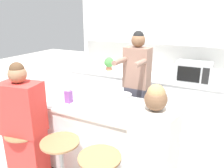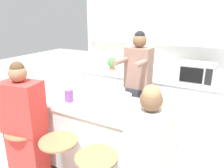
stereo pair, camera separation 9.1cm
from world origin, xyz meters
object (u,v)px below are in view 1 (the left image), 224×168
object	(u,v)px
bar_stool_leftmost	(27,154)
coffee_cup_far	(161,113)
banana_bunch	(157,104)
juice_carton	(69,97)
person_wrapped_blanket	(25,131)
fruit_bowl	(105,112)
microwave	(193,72)
kitchen_island	(109,138)
potted_plant	(109,63)
person_cooking	(136,92)
bar_stool_center_left	(62,165)
cooking_pot	(123,99)
coffee_cup_near	(145,108)

from	to	relation	value
bar_stool_leftmost	coffee_cup_far	distance (m)	1.62
banana_bunch	juice_carton	xyz separation A→B (m)	(-1.02, -0.39, 0.05)
person_wrapped_blanket	fruit_bowl	xyz separation A→B (m)	(0.81, 0.39, 0.24)
fruit_bowl	microwave	distance (m)	1.90
coffee_cup_far	microwave	world-z (taller)	microwave
fruit_bowl	banana_bunch	bearing A→B (deg)	49.55
kitchen_island	banana_bunch	distance (m)	0.75
person_wrapped_blanket	potted_plant	xyz separation A→B (m)	(-0.08, 2.20, 0.35)
kitchen_island	person_cooking	xyz separation A→B (m)	(0.10, 0.66, 0.42)
person_cooking	potted_plant	world-z (taller)	person_cooking
microwave	person_cooking	bearing A→B (deg)	-128.35
potted_plant	person_wrapped_blanket	bearing A→B (deg)	-87.90
fruit_bowl	bar_stool_center_left	bearing A→B (deg)	-132.27
person_wrapped_blanket	microwave	world-z (taller)	person_wrapped_blanket
fruit_bowl	juice_carton	xyz separation A→B (m)	(-0.58, 0.13, 0.04)
coffee_cup_far	kitchen_island	bearing A→B (deg)	178.25
juice_carton	cooking_pot	bearing A→B (deg)	22.71
person_wrapped_blanket	coffee_cup_near	world-z (taller)	person_wrapped_blanket
bar_stool_leftmost	fruit_bowl	size ratio (longest dim) A/B	3.84
coffee_cup_near	microwave	xyz separation A→B (m)	(0.32, 1.48, 0.12)
person_wrapped_blanket	coffee_cup_near	bearing A→B (deg)	20.16
fruit_bowl	coffee_cup_far	size ratio (longest dim) A/B	1.53
person_cooking	banana_bunch	bearing A→B (deg)	-41.71
bar_stool_center_left	person_wrapped_blanket	size ratio (longest dim) A/B	0.46
kitchen_island	bar_stool_center_left	bearing A→B (deg)	-111.38
juice_carton	kitchen_island	bearing A→B (deg)	15.79
cooking_pot	juice_carton	xyz separation A→B (m)	(-0.62, -0.26, 0.01)
kitchen_island	person_cooking	world-z (taller)	person_cooking
bar_stool_center_left	coffee_cup_near	xyz separation A→B (m)	(0.70, 0.66, 0.55)
bar_stool_leftmost	microwave	bearing A→B (deg)	55.14
kitchen_island	microwave	world-z (taller)	microwave
person_cooking	cooking_pot	size ratio (longest dim) A/B	5.91
person_wrapped_blanket	potted_plant	distance (m)	2.23
juice_carton	potted_plant	xyz separation A→B (m)	(-0.31, 1.69, 0.07)
kitchen_island	fruit_bowl	size ratio (longest dim) A/B	10.31
bar_stool_leftmost	juice_carton	distance (m)	0.82
fruit_bowl	coffee_cup_near	size ratio (longest dim) A/B	1.49
bar_stool_leftmost	coffee_cup_far	xyz separation A→B (m)	(1.38, 0.64, 0.55)
bar_stool_leftmost	banana_bunch	distance (m)	1.65
bar_stool_leftmost	potted_plant	xyz separation A→B (m)	(-0.06, 2.21, 0.65)
person_cooking	juice_carton	size ratio (longest dim) A/B	10.38
potted_plant	kitchen_island	bearing A→B (deg)	-62.51
bar_stool_center_left	coffee_cup_far	bearing A→B (deg)	34.79
banana_bunch	microwave	world-z (taller)	microwave
cooking_pot	juice_carton	bearing A→B (deg)	-157.29
person_cooking	cooking_pot	world-z (taller)	person_cooking
microwave	potted_plant	xyz separation A→B (m)	(-1.57, 0.04, -0.01)
juice_carton	potted_plant	distance (m)	1.72
microwave	potted_plant	bearing A→B (deg)	178.45
bar_stool_center_left	microwave	bearing A→B (deg)	64.65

